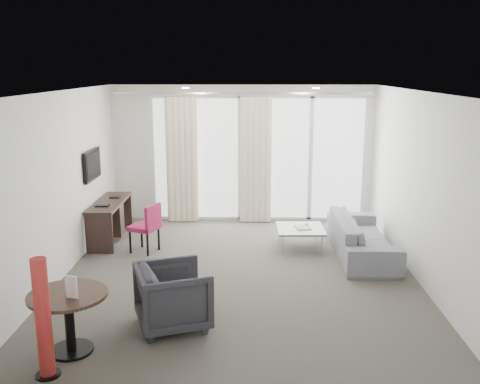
{
  "coord_description": "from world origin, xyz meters",
  "views": [
    {
      "loc": [
        0.17,
        -7.16,
        2.91
      ],
      "look_at": [
        0.0,
        0.6,
        1.1
      ],
      "focal_mm": 40.0,
      "sensor_mm": 36.0,
      "label": 1
    }
  ],
  "objects_px": {
    "tub_armchair": "(173,296)",
    "rattan_chair_a": "(278,191)",
    "red_lamp": "(43,318)",
    "desk_chair": "(144,228)",
    "rattan_chair_b": "(315,184)",
    "desk": "(110,221)",
    "coffee_table": "(300,238)",
    "sofa": "(362,237)",
    "round_table": "(70,323)"
  },
  "relations": [
    {
      "from": "coffee_table",
      "to": "rattan_chair_a",
      "type": "relative_size",
      "value": 1.01
    },
    {
      "from": "desk",
      "to": "coffee_table",
      "type": "height_order",
      "value": "desk"
    },
    {
      "from": "red_lamp",
      "to": "rattan_chair_b",
      "type": "relative_size",
      "value": 1.4
    },
    {
      "from": "tub_armchair",
      "to": "rattan_chair_b",
      "type": "relative_size",
      "value": 0.93
    },
    {
      "from": "round_table",
      "to": "rattan_chair_b",
      "type": "xyz_separation_m",
      "value": [
        3.27,
        6.38,
        0.1
      ]
    },
    {
      "from": "tub_armchair",
      "to": "coffee_table",
      "type": "bearing_deg",
      "value": -51.12
    },
    {
      "from": "coffee_table",
      "to": "sofa",
      "type": "bearing_deg",
      "value": -20.09
    },
    {
      "from": "red_lamp",
      "to": "tub_armchair",
      "type": "bearing_deg",
      "value": 44.25
    },
    {
      "from": "desk",
      "to": "red_lamp",
      "type": "relative_size",
      "value": 1.22
    },
    {
      "from": "round_table",
      "to": "tub_armchair",
      "type": "height_order",
      "value": "tub_armchair"
    },
    {
      "from": "red_lamp",
      "to": "sofa",
      "type": "distance_m",
      "value": 5.11
    },
    {
      "from": "red_lamp",
      "to": "tub_armchair",
      "type": "distance_m",
      "value": 1.52
    },
    {
      "from": "round_table",
      "to": "sofa",
      "type": "distance_m",
      "value": 4.74
    },
    {
      "from": "rattan_chair_a",
      "to": "coffee_table",
      "type": "bearing_deg",
      "value": -97.2
    },
    {
      "from": "tub_armchair",
      "to": "sofa",
      "type": "distance_m",
      "value": 3.6
    },
    {
      "from": "rattan_chair_a",
      "to": "rattan_chair_b",
      "type": "distance_m",
      "value": 0.93
    },
    {
      "from": "desk_chair",
      "to": "desk",
      "type": "bearing_deg",
      "value": 163.23
    },
    {
      "from": "desk_chair",
      "to": "rattan_chair_a",
      "type": "xyz_separation_m",
      "value": [
        2.28,
        2.81,
        -0.02
      ]
    },
    {
      "from": "tub_armchair",
      "to": "rattan_chair_a",
      "type": "bearing_deg",
      "value": -34.96
    },
    {
      "from": "desk",
      "to": "coffee_table",
      "type": "distance_m",
      "value": 3.25
    },
    {
      "from": "red_lamp",
      "to": "tub_armchair",
      "type": "relative_size",
      "value": 1.5
    },
    {
      "from": "desk",
      "to": "sofa",
      "type": "relative_size",
      "value": 0.7
    },
    {
      "from": "coffee_table",
      "to": "sofa",
      "type": "distance_m",
      "value": 1.01
    },
    {
      "from": "red_lamp",
      "to": "rattan_chair_b",
      "type": "xyz_separation_m",
      "value": [
        3.35,
        6.83,
        -0.17
      ]
    },
    {
      "from": "rattan_chair_b",
      "to": "desk",
      "type": "bearing_deg",
      "value": -161.07
    },
    {
      "from": "coffee_table",
      "to": "sofa",
      "type": "xyz_separation_m",
      "value": [
        0.94,
        -0.34,
        0.14
      ]
    },
    {
      "from": "round_table",
      "to": "coffee_table",
      "type": "xyz_separation_m",
      "value": [
        2.69,
        3.38,
        -0.16
      ]
    },
    {
      "from": "sofa",
      "to": "rattan_chair_b",
      "type": "bearing_deg",
      "value": 6.22
    },
    {
      "from": "red_lamp",
      "to": "sofa",
      "type": "height_order",
      "value": "red_lamp"
    },
    {
      "from": "desk",
      "to": "rattan_chair_b",
      "type": "height_order",
      "value": "rattan_chair_b"
    },
    {
      "from": "round_table",
      "to": "desk_chair",
      "type": "bearing_deg",
      "value": 87.05
    },
    {
      "from": "sofa",
      "to": "desk_chair",
      "type": "bearing_deg",
      "value": 88.38
    },
    {
      "from": "desk_chair",
      "to": "rattan_chair_a",
      "type": "distance_m",
      "value": 3.62
    },
    {
      "from": "tub_armchair",
      "to": "rattan_chair_b",
      "type": "distance_m",
      "value": 6.22
    },
    {
      "from": "desk_chair",
      "to": "rattan_chair_a",
      "type": "height_order",
      "value": "desk_chair"
    },
    {
      "from": "round_table",
      "to": "coffee_table",
      "type": "distance_m",
      "value": 4.33
    },
    {
      "from": "round_table",
      "to": "rattan_chair_a",
      "type": "bearing_deg",
      "value": 67.67
    },
    {
      "from": "sofa",
      "to": "tub_armchair",
      "type": "bearing_deg",
      "value": 132.82
    },
    {
      "from": "coffee_table",
      "to": "rattan_chair_a",
      "type": "xyz_separation_m",
      "value": [
        -0.25,
        2.56,
        0.21
      ]
    },
    {
      "from": "desk_chair",
      "to": "sofa",
      "type": "height_order",
      "value": "desk_chair"
    },
    {
      "from": "desk_chair",
      "to": "red_lamp",
      "type": "bearing_deg",
      "value": -71.5
    },
    {
      "from": "tub_armchair",
      "to": "sofa",
      "type": "relative_size",
      "value": 0.38
    },
    {
      "from": "tub_armchair",
      "to": "sofa",
      "type": "bearing_deg",
      "value": -67.01
    },
    {
      "from": "desk",
      "to": "rattan_chair_a",
      "type": "height_order",
      "value": "rattan_chair_a"
    },
    {
      "from": "desk",
      "to": "rattan_chair_a",
      "type": "relative_size",
      "value": 1.95
    },
    {
      "from": "desk_chair",
      "to": "coffee_table",
      "type": "relative_size",
      "value": 1.05
    },
    {
      "from": "sofa",
      "to": "desk",
      "type": "bearing_deg",
      "value": 80.93
    },
    {
      "from": "round_table",
      "to": "sofa",
      "type": "xyz_separation_m",
      "value": [
        3.64,
        3.04,
        -0.02
      ]
    },
    {
      "from": "tub_armchair",
      "to": "desk_chair",
      "type": "bearing_deg",
      "value": -1.71
    },
    {
      "from": "tub_armchair",
      "to": "rattan_chair_a",
      "type": "distance_m",
      "value": 5.55
    }
  ]
}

